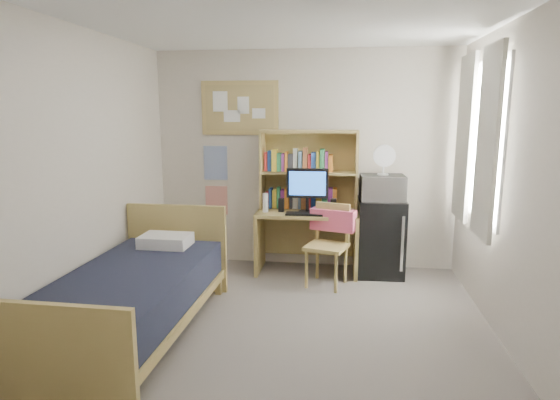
# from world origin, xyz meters

# --- Properties ---
(floor) EXTENTS (3.60, 4.20, 0.02)m
(floor) POSITION_xyz_m (0.00, 0.00, -0.01)
(floor) COLOR gray
(floor) RESTS_ON ground
(ceiling) EXTENTS (3.60, 4.20, 0.02)m
(ceiling) POSITION_xyz_m (0.00, 0.00, 2.60)
(ceiling) COLOR white
(ceiling) RESTS_ON wall_back
(wall_back) EXTENTS (3.60, 0.04, 2.60)m
(wall_back) POSITION_xyz_m (0.00, 2.10, 1.30)
(wall_back) COLOR beige
(wall_back) RESTS_ON floor
(wall_front) EXTENTS (3.60, 0.04, 2.60)m
(wall_front) POSITION_xyz_m (0.00, -2.10, 1.30)
(wall_front) COLOR beige
(wall_front) RESTS_ON floor
(wall_left) EXTENTS (0.04, 4.20, 2.60)m
(wall_left) POSITION_xyz_m (-1.80, 0.00, 1.30)
(wall_left) COLOR beige
(wall_left) RESTS_ON floor
(wall_right) EXTENTS (0.04, 4.20, 2.60)m
(wall_right) POSITION_xyz_m (1.80, 0.00, 1.30)
(wall_right) COLOR beige
(wall_right) RESTS_ON floor
(window_unit) EXTENTS (0.10, 1.40, 1.70)m
(window_unit) POSITION_xyz_m (1.75, 1.20, 1.60)
(window_unit) COLOR white
(window_unit) RESTS_ON wall_right
(curtain_left) EXTENTS (0.04, 0.55, 1.70)m
(curtain_left) POSITION_xyz_m (1.72, 0.80, 1.60)
(curtain_left) COLOR beige
(curtain_left) RESTS_ON wall_right
(curtain_right) EXTENTS (0.04, 0.55, 1.70)m
(curtain_right) POSITION_xyz_m (1.72, 1.60, 1.60)
(curtain_right) COLOR beige
(curtain_right) RESTS_ON wall_right
(bulletin_board) EXTENTS (0.94, 0.03, 0.64)m
(bulletin_board) POSITION_xyz_m (-0.78, 2.08, 1.92)
(bulletin_board) COLOR tan
(bulletin_board) RESTS_ON wall_back
(poster_wave) EXTENTS (0.30, 0.01, 0.42)m
(poster_wave) POSITION_xyz_m (-1.10, 2.09, 1.25)
(poster_wave) COLOR #27489F
(poster_wave) RESTS_ON wall_back
(poster_japan) EXTENTS (0.28, 0.01, 0.36)m
(poster_japan) POSITION_xyz_m (-1.10, 2.09, 0.78)
(poster_japan) COLOR red
(poster_japan) RESTS_ON wall_back
(desk) EXTENTS (1.18, 0.59, 0.73)m
(desk) POSITION_xyz_m (0.07, 1.79, 0.37)
(desk) COLOR tan
(desk) RESTS_ON floor
(desk_chair) EXTENTS (0.56, 0.56, 0.90)m
(desk_chair) POSITION_xyz_m (0.31, 1.37, 0.45)
(desk_chair) COLOR tan
(desk_chair) RESTS_ON floor
(mini_fridge) EXTENTS (0.55, 0.55, 0.89)m
(mini_fridge) POSITION_xyz_m (0.92, 1.82, 0.45)
(mini_fridge) COLOR black
(mini_fridge) RESTS_ON floor
(bed) EXTENTS (1.06, 2.07, 0.56)m
(bed) POSITION_xyz_m (-1.27, -0.00, 0.28)
(bed) COLOR black
(bed) RESTS_ON floor
(hutch) EXTENTS (1.14, 0.30, 0.93)m
(hutch) POSITION_xyz_m (0.07, 1.94, 1.20)
(hutch) COLOR tan
(hutch) RESTS_ON desk
(monitor) EXTENTS (0.48, 0.04, 0.51)m
(monitor) POSITION_xyz_m (0.07, 1.73, 0.99)
(monitor) COLOR black
(monitor) RESTS_ON desk
(keyboard) EXTENTS (0.46, 0.15, 0.02)m
(keyboard) POSITION_xyz_m (0.07, 1.59, 0.75)
(keyboard) COLOR black
(keyboard) RESTS_ON desk
(speaker_left) EXTENTS (0.06, 0.06, 0.16)m
(speaker_left) POSITION_xyz_m (-0.23, 1.72, 0.81)
(speaker_left) COLOR black
(speaker_left) RESTS_ON desk
(speaker_right) EXTENTS (0.07, 0.07, 0.17)m
(speaker_right) POSITION_xyz_m (0.37, 1.73, 0.82)
(speaker_right) COLOR black
(speaker_right) RESTS_ON desk
(water_bottle) EXTENTS (0.06, 0.06, 0.22)m
(water_bottle) POSITION_xyz_m (-0.41, 1.68, 0.84)
(water_bottle) COLOR white
(water_bottle) RESTS_ON desk
(hoodie) EXTENTS (0.52, 0.29, 0.24)m
(hoodie) POSITION_xyz_m (0.37, 1.56, 0.69)
(hoodie) COLOR #F25C81
(hoodie) RESTS_ON desk_chair
(microwave) EXTENTS (0.50, 0.39, 0.28)m
(microwave) POSITION_xyz_m (0.92, 1.80, 1.03)
(microwave) COLOR #BBBBC0
(microwave) RESTS_ON mini_fridge
(desk_fan) EXTENTS (0.25, 0.25, 0.31)m
(desk_fan) POSITION_xyz_m (0.92, 1.80, 1.33)
(desk_fan) COLOR white
(desk_fan) RESTS_ON microwave
(pillow) EXTENTS (0.48, 0.34, 0.11)m
(pillow) POSITION_xyz_m (-1.25, 0.75, 0.62)
(pillow) COLOR white
(pillow) RESTS_ON bed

